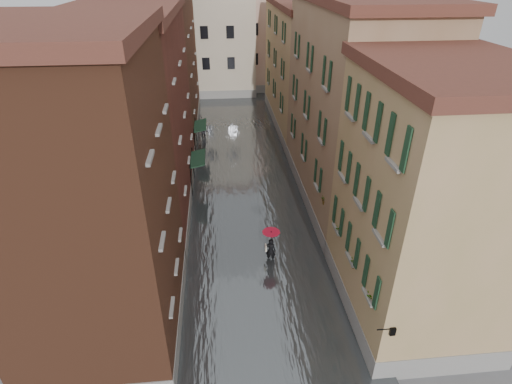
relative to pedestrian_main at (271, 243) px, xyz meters
name	(u,v)px	position (x,y,z in m)	size (l,w,h in m)	color
ground	(260,286)	(-0.81, -2.01, -1.30)	(120.00, 120.00, 0.00)	#5D5D5F
floodwater	(243,173)	(-0.81, 10.99, -1.20)	(10.00, 60.00, 0.20)	#494E50
building_left_near	(90,211)	(-7.81, -4.01, 5.20)	(6.00, 8.00, 13.00)	brown
building_left_mid	(136,121)	(-7.81, 6.99, 4.95)	(6.00, 14.00, 12.50)	maroon
building_left_far	(161,59)	(-7.81, 21.99, 5.70)	(6.00, 16.00, 14.00)	brown
building_right_near	(426,209)	(6.19, -4.01, 4.45)	(6.00, 8.00, 11.50)	#A58C55
building_right_mid	(351,111)	(6.19, 6.99, 5.20)	(6.00, 14.00, 13.00)	#A18161
building_right_far	(305,70)	(6.19, 21.99, 4.45)	(6.00, 16.00, 11.50)	#A58C55
building_end_cream	(205,40)	(-3.81, 35.99, 5.20)	(12.00, 9.00, 13.00)	beige
building_end_pink	(274,40)	(5.19, 37.99, 4.70)	(10.00, 9.00, 12.00)	#CFAC92
awning_near	(197,159)	(-4.30, 9.00, 1.16)	(1.09, 2.89, 2.80)	#15301F
awning_far	(200,126)	(-4.30, 15.83, 1.16)	(1.09, 2.93, 2.80)	#15301F
wall_lantern	(392,330)	(3.52, -8.01, 1.70)	(0.71, 0.22, 0.35)	black
window_planters	(347,238)	(3.31, -2.81, 2.21)	(0.59, 8.58, 0.84)	brown
pedestrian_main	(271,243)	(0.00, 0.00, 0.00)	(1.02, 1.02, 2.06)	black
pedestrian_far	(204,132)	(-4.06, 18.82, -0.57)	(0.71, 0.56, 1.47)	black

